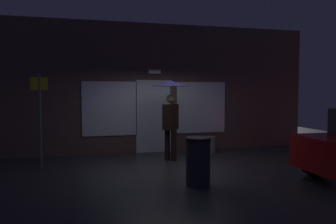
{
  "coord_description": "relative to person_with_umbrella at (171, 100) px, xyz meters",
  "views": [
    {
      "loc": [
        -2.38,
        -8.13,
        1.87
      ],
      "look_at": [
        0.07,
        0.8,
        1.31
      ],
      "focal_mm": 37.13,
      "sensor_mm": 36.0,
      "label": 1
    }
  ],
  "objects": [
    {
      "name": "sidewalk_bollard",
      "position": [
        1.49,
        0.77,
        -1.37
      ],
      "size": [
        0.27,
        0.27,
        0.5
      ],
      "primitive_type": "cylinder",
      "color": "slate",
      "rests_on": "ground"
    },
    {
      "name": "trash_bin",
      "position": [
        -0.15,
        -2.54,
        -1.14
      ],
      "size": [
        0.5,
        0.5,
        0.96
      ],
      "color": "#2D2D33",
      "rests_on": "ground"
    },
    {
      "name": "person_with_umbrella",
      "position": [
        0.0,
        0.0,
        0.0
      ],
      "size": [
        1.09,
        1.09,
        2.15
      ],
      "rotation": [
        0.0,
        0.0,
        0.75
      ],
      "color": "black",
      "rests_on": "ground"
    },
    {
      "name": "ground_plane",
      "position": [
        -0.14,
        -0.8,
        -1.62
      ],
      "size": [
        18.0,
        18.0,
        0.0
      ],
      "primitive_type": "plane",
      "color": "#2D2D33"
    },
    {
      "name": "street_sign_post",
      "position": [
        -3.3,
        -0.02,
        -0.31
      ],
      "size": [
        0.4,
        0.07,
        2.3
      ],
      "color": "#595B60",
      "rests_on": "ground"
    },
    {
      "name": "building_facade",
      "position": [
        -0.14,
        1.55,
        0.32
      ],
      "size": [
        10.23,
        0.48,
        3.92
      ],
      "color": "brown",
      "rests_on": "ground"
    }
  ]
}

